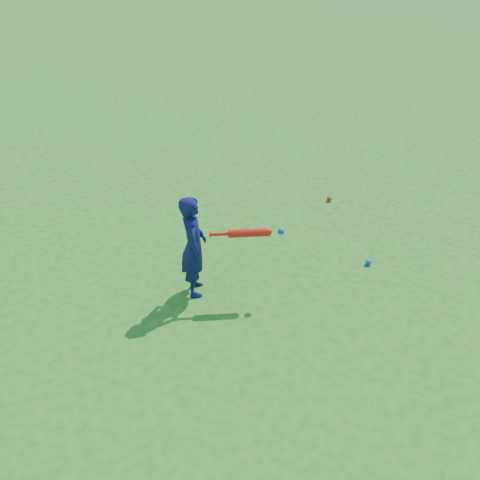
{
  "coord_description": "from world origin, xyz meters",
  "views": [
    {
      "loc": [
        -0.63,
        -5.2,
        3.54
      ],
      "look_at": [
        1.26,
        -0.64,
        0.63
      ],
      "focal_mm": 40.0,
      "sensor_mm": 36.0,
      "label": 1
    }
  ],
  "objects_px": {
    "ground_ball_red": "(329,199)",
    "ground_ball_blue": "(368,262)",
    "child": "(193,246)",
    "bat_swing": "(251,233)"
  },
  "relations": [
    {
      "from": "ground_ball_red",
      "to": "ground_ball_blue",
      "type": "distance_m",
      "value": 1.75
    },
    {
      "from": "child",
      "to": "bat_swing",
      "type": "relative_size",
      "value": 1.52
    },
    {
      "from": "bat_swing",
      "to": "child",
      "type": "bearing_deg",
      "value": 175.36
    },
    {
      "from": "child",
      "to": "ground_ball_blue",
      "type": "relative_size",
      "value": 16.15
    },
    {
      "from": "bat_swing",
      "to": "ground_ball_blue",
      "type": "bearing_deg",
      "value": 15.03
    },
    {
      "from": "ground_ball_blue",
      "to": "bat_swing",
      "type": "relative_size",
      "value": 0.09
    },
    {
      "from": "child",
      "to": "ground_ball_blue",
      "type": "xyz_separation_m",
      "value": [
        2.09,
        -0.3,
        -0.55
      ]
    },
    {
      "from": "child",
      "to": "ground_ball_blue",
      "type": "height_order",
      "value": "child"
    },
    {
      "from": "ground_ball_blue",
      "to": "bat_swing",
      "type": "bearing_deg",
      "value": 177.51
    },
    {
      "from": "ground_ball_blue",
      "to": "ground_ball_red",
      "type": "bearing_deg",
      "value": 74.74
    }
  ]
}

